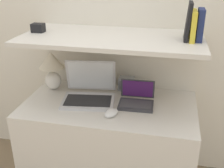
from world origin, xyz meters
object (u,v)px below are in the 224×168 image
at_px(table_lamp, 52,67).
at_px(laptop_large, 89,92).
at_px(book_yellow, 193,26).
at_px(router_box, 126,84).
at_px(laptop_small, 136,100).
at_px(computer_mouse, 111,113).
at_px(shelf_gadget, 38,28).
at_px(book_black, 188,21).
at_px(book_navy, 200,25).

relative_size(table_lamp, laptop_large, 0.74).
bearing_deg(book_yellow, router_box, 156.87).
distance_m(laptop_small, computer_mouse, 0.23).
bearing_deg(shelf_gadget, book_black, 0.00).
bearing_deg(book_yellow, shelf_gadget, 180.00).
distance_m(laptop_large, book_navy, 0.86).
bearing_deg(shelf_gadget, book_yellow, 0.00).
bearing_deg(router_box, book_yellow, -23.13).
xyz_separation_m(laptop_small, book_black, (0.29, 0.04, 0.54)).
relative_size(router_box, shelf_gadget, 1.38).
bearing_deg(laptop_large, book_black, 3.16).
distance_m(laptop_small, book_black, 0.62).
distance_m(laptop_small, book_navy, 0.64).
xyz_separation_m(laptop_small, shelf_gadget, (-0.70, 0.04, 0.46)).
xyz_separation_m(laptop_small, book_navy, (0.36, 0.04, 0.52)).
bearing_deg(laptop_small, book_yellow, 7.63).
relative_size(table_lamp, book_navy, 1.54).
height_order(table_lamp, computer_mouse, table_lamp).
relative_size(table_lamp, book_yellow, 1.64).
distance_m(laptop_large, router_box, 0.32).
xyz_separation_m(router_box, book_navy, (0.47, -0.18, 0.51)).
bearing_deg(table_lamp, computer_mouse, -30.62).
relative_size(book_black, shelf_gadget, 2.80).
bearing_deg(table_lamp, laptop_small, -10.54).
xyz_separation_m(table_lamp, laptop_large, (0.32, -0.12, -0.13)).
relative_size(laptop_large, book_yellow, 2.22).
xyz_separation_m(table_lamp, book_navy, (1.02, -0.08, 0.38)).
relative_size(book_yellow, book_black, 0.79).
bearing_deg(computer_mouse, book_black, 28.44).
height_order(laptop_small, router_box, laptop_small).
bearing_deg(book_yellow, laptop_large, -176.99).
bearing_deg(book_yellow, laptop_small, -172.37).
distance_m(book_black, shelf_gadget, 0.99).
bearing_deg(router_box, shelf_gadget, -162.73).
distance_m(computer_mouse, book_black, 0.74).
height_order(book_navy, book_black, book_black).
bearing_deg(book_navy, book_yellow, 180.00).
bearing_deg(table_lamp, book_navy, -4.49).
xyz_separation_m(book_navy, book_yellow, (-0.04, 0.00, -0.01)).
bearing_deg(book_black, laptop_small, -171.60).
relative_size(book_navy, book_black, 0.84).
height_order(table_lamp, book_navy, book_navy).
height_order(book_navy, book_yellow, book_navy).
relative_size(laptop_large, book_navy, 2.09).
relative_size(table_lamp, laptop_small, 1.23).
bearing_deg(laptop_large, computer_mouse, -43.90).
bearing_deg(shelf_gadget, computer_mouse, -22.29).
height_order(laptop_large, shelf_gadget, shelf_gadget).
relative_size(laptop_small, computer_mouse, 1.85).
bearing_deg(computer_mouse, router_box, 86.31).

